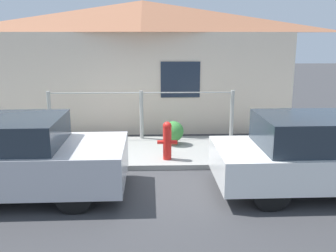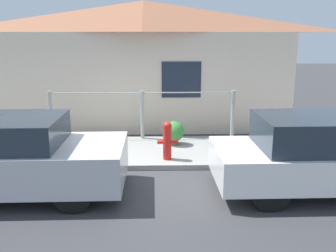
# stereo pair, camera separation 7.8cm
# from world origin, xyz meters

# --- Properties ---
(ground_plane) EXTENTS (60.00, 60.00, 0.00)m
(ground_plane) POSITION_xyz_m (0.00, 0.00, 0.00)
(ground_plane) COLOR #38383A
(sidewalk) EXTENTS (24.00, 2.32, 0.11)m
(sidewalk) POSITION_xyz_m (0.00, 1.16, 0.06)
(sidewalk) COLOR gray
(sidewalk) RESTS_ON ground_plane
(house) EXTENTS (8.97, 2.23, 3.79)m
(house) POSITION_xyz_m (0.00, 3.91, 3.06)
(house) COLOR beige
(house) RESTS_ON ground_plane
(fence) EXTENTS (4.90, 0.10, 1.28)m
(fence) POSITION_xyz_m (0.00, 2.17, 0.81)
(fence) COLOR #999993
(fence) RESTS_ON sidewalk
(car_left) EXTENTS (4.15, 1.82, 1.41)m
(car_left) POSITION_xyz_m (-2.27, -1.14, 0.71)
(car_left) COLOR #B7B7BC
(car_left) RESTS_ON ground_plane
(car_right) EXTENTS (4.21, 1.73, 1.41)m
(car_right) POSITION_xyz_m (3.50, -1.14, 0.71)
(car_right) COLOR white
(car_right) RESTS_ON ground_plane
(fire_hydrant) EXTENTS (0.44, 0.20, 0.85)m
(fire_hydrant) POSITION_xyz_m (0.63, 0.41, 0.56)
(fire_hydrant) COLOR red
(fire_hydrant) RESTS_ON sidewalk
(potted_plant_near_hydrant) EXTENTS (0.52, 0.52, 0.60)m
(potted_plant_near_hydrant) POSITION_xyz_m (0.82, 1.56, 0.44)
(potted_plant_near_hydrant) COLOR brown
(potted_plant_near_hydrant) RESTS_ON sidewalk
(potted_plant_by_fence) EXTENTS (0.40, 0.40, 0.57)m
(potted_plant_by_fence) POSITION_xyz_m (-2.42, 1.46, 0.42)
(potted_plant_by_fence) COLOR slate
(potted_plant_by_fence) RESTS_ON sidewalk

